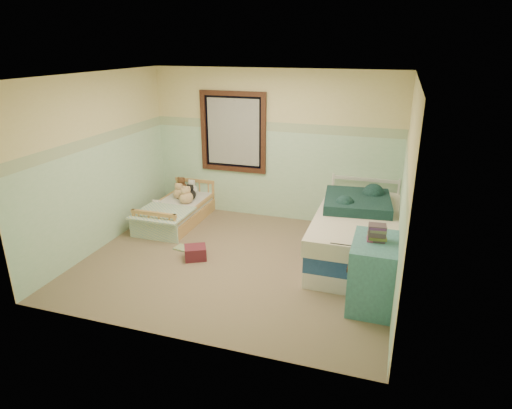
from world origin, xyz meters
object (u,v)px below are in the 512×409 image
(toddler_bed_frame, at_px, (177,216))
(floor_book, at_px, (183,248))
(plush_floor_cream, at_px, (157,213))
(dresser, at_px, (373,273))
(red_pillow, at_px, (195,253))
(plush_floor_tan, at_px, (156,226))
(twin_bed_frame, at_px, (355,250))

(toddler_bed_frame, bearing_deg, floor_book, -58.43)
(plush_floor_cream, distance_m, dresser, 3.98)
(dresser, xyz_separation_m, red_pillow, (-2.43, 0.41, -0.31))
(dresser, bearing_deg, toddler_bed_frame, 154.73)
(plush_floor_tan, bearing_deg, twin_bed_frame, 2.79)
(twin_bed_frame, height_order, red_pillow, twin_bed_frame)
(toddler_bed_frame, height_order, dresser, dresser)
(twin_bed_frame, height_order, dresser, dresser)
(toddler_bed_frame, xyz_separation_m, plush_floor_tan, (-0.08, -0.56, 0.03))
(toddler_bed_frame, height_order, twin_bed_frame, twin_bed_frame)
(plush_floor_tan, relative_size, twin_bed_frame, 0.12)
(red_pillow, xyz_separation_m, floor_book, (-0.31, 0.23, -0.08))
(red_pillow, relative_size, floor_book, 1.22)
(plush_floor_cream, relative_size, floor_book, 1.01)
(twin_bed_frame, relative_size, floor_book, 8.83)
(twin_bed_frame, bearing_deg, plush_floor_cream, 173.63)
(plush_floor_cream, xyz_separation_m, plush_floor_tan, (0.29, -0.53, 0.01))
(plush_floor_cream, bearing_deg, floor_book, -43.69)
(twin_bed_frame, bearing_deg, red_pillow, -160.86)
(red_pillow, distance_m, floor_book, 0.40)
(plush_floor_cream, xyz_separation_m, floor_book, (0.93, -0.89, -0.11))
(twin_bed_frame, xyz_separation_m, red_pillow, (-2.14, -0.74, -0.02))
(floor_book, bearing_deg, plush_floor_tan, 160.46)
(plush_floor_cream, height_order, plush_floor_tan, plush_floor_tan)
(red_pillow, bearing_deg, twin_bed_frame, 19.14)
(toddler_bed_frame, relative_size, plush_floor_tan, 5.97)
(plush_floor_cream, xyz_separation_m, dresser, (3.67, -1.53, 0.27))
(toddler_bed_frame, height_order, plush_floor_tan, plush_floor_tan)
(twin_bed_frame, distance_m, floor_book, 2.50)
(plush_floor_tan, distance_m, floor_book, 0.75)
(plush_floor_cream, bearing_deg, dresser, -22.57)
(toddler_bed_frame, distance_m, floor_book, 1.09)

